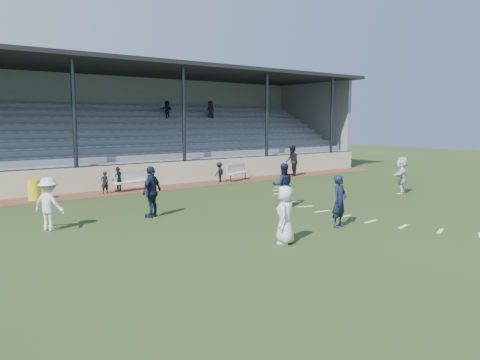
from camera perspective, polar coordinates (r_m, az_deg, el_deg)
name	(u,v)px	position (r m, az deg, el deg)	size (l,w,h in m)	color
ground	(286,227)	(15.40, 5.63, -5.74)	(90.00, 90.00, 0.00)	#283B18
cinder_track	(145,189)	(24.06, -11.54, -1.14)	(34.00, 2.00, 0.02)	brown
retaining_wall	(136,176)	(24.93, -12.61, 0.49)	(34.00, 0.18, 1.20)	beige
bench_left	(131,179)	(23.81, -13.13, 0.13)	(2.03, 0.99, 0.95)	silver
bench_right	(237,171)	(27.13, -0.38, 1.16)	(1.99, 1.23, 0.95)	silver
trash_bin	(35,190)	(22.23, -23.76, -1.13)	(0.55, 0.55, 0.87)	yellow
football	(287,229)	(14.64, 5.71, -5.94)	(0.24, 0.24, 0.24)	orange
player_white_lead	(285,215)	(13.22, 5.53, -4.26)	(0.80, 0.52, 1.64)	silver
player_navy_lead	(339,201)	(15.52, 12.03, -2.55)	(0.62, 0.41, 1.71)	#131A34
player_navy_mid	(283,185)	(18.84, 5.28, -0.63)	(0.86, 0.67, 1.77)	#131A34
player_white_wing	(49,204)	(15.90, -22.26, -2.73)	(1.09, 0.63, 1.69)	silver
player_navy_wing	(152,192)	(17.09, -10.71, -1.40)	(1.08, 0.45, 1.84)	#131A34
player_white_back	(402,175)	(23.48, 19.11, 0.55)	(1.64, 0.52, 1.77)	silver
official	(292,161)	(29.36, 6.37, 2.36)	(0.94, 0.73, 1.93)	black
sub_left_near	(105,182)	(23.05, -16.17, -0.29)	(0.38, 0.25, 1.06)	black
sub_left_far	(118,179)	(23.50, -14.60, 0.09)	(0.71, 0.30, 1.21)	black
sub_right	(219,172)	(26.30, -2.53, 0.97)	(0.73, 0.42, 1.13)	black
grandstand	(101,142)	(29.16, -16.54, 4.47)	(34.60, 9.00, 6.61)	gray
penalty_arc	(366,212)	(18.39, 15.15, -3.81)	(3.89, 14.63, 0.01)	white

